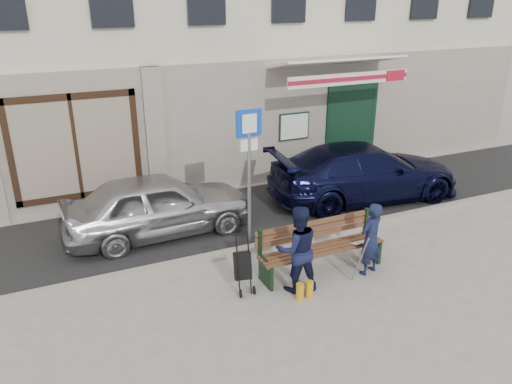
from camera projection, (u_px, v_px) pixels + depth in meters
ground at (307, 284)px, 8.75m from camera, size 80.00×80.00×0.00m
asphalt_lane at (240, 216)px, 11.37m from camera, size 60.00×3.20×0.01m
curb at (270, 244)px, 10.00m from camera, size 60.00×0.18×0.12m
car_silver at (158, 205)px, 10.35m from camera, size 3.92×1.67×1.32m
car_navy at (365, 172)px, 12.14m from camera, size 4.90×2.39×1.37m
parking_sign at (249, 157)px, 9.37m from camera, size 0.52×0.08×2.79m
bench at (319, 249)px, 9.00m from camera, size 2.40×1.17×0.98m
man at (371, 239)px, 8.87m from camera, size 0.57×0.46×1.37m
woman at (297, 249)px, 8.34m from camera, size 0.83×0.69×1.54m
stroller at (243, 267)px, 8.42m from camera, size 0.34×0.44×1.01m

